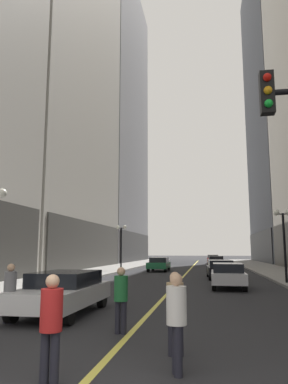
{
  "coord_description": "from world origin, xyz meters",
  "views": [
    {
      "loc": [
        1.92,
        -3.96,
        2.01
      ],
      "look_at": [
        -2.66,
        22.62,
        6.3
      ],
      "focal_mm": 34.31,
      "sensor_mm": 36.0,
      "label": 1
    }
  ],
  "objects_px": {
    "car_silver": "(228,275)",
    "street_lamp_right_mid": "(284,229)",
    "car_black": "(220,269)",
    "pedestrian_in_grey_suit": "(10,288)",
    "pedestrian_in_tan_trench": "(175,307)",
    "car_red": "(213,259)",
    "car_white": "(64,291)",
    "car_maroon": "(216,261)",
    "pedestrian_in_red_jacket": "(51,321)",
    "pedestrian_in_green_parka": "(121,295)",
    "pedestrian_in_white_shirt": "(177,315)",
    "street_lamp_left_far": "(121,237)",
    "car_green": "(159,264)"
  },
  "relations": [
    {
      "from": "car_black",
      "to": "street_lamp_right_mid",
      "type": "bearing_deg",
      "value": -48.45
    },
    {
      "from": "car_silver",
      "to": "car_maroon",
      "type": "xyz_separation_m",
      "value": [
        -0.11,
        25.54,
        0.0
      ]
    },
    {
      "from": "car_white",
      "to": "street_lamp_left_far",
      "type": "bearing_deg",
      "value": 98.9
    },
    {
      "from": "car_black",
      "to": "car_maroon",
      "type": "relative_size",
      "value": 1.0
    },
    {
      "from": "car_black",
      "to": "pedestrian_in_grey_suit",
      "type": "height_order",
      "value": "pedestrian_in_grey_suit"
    },
    {
      "from": "car_maroon",
      "to": "pedestrian_in_red_jacket",
      "type": "xyz_separation_m",
      "value": [
        -3.29,
        -40.62,
        0.23
      ]
    },
    {
      "from": "car_green",
      "to": "pedestrian_in_red_jacket",
      "type": "xyz_separation_m",
      "value": [
        2.31,
        -30.28,
        0.24
      ]
    },
    {
      "from": "pedestrian_in_tan_trench",
      "to": "pedestrian_in_grey_suit",
      "type": "distance_m",
      "value": 5.41
    },
    {
      "from": "pedestrian_in_white_shirt",
      "to": "street_lamp_left_far",
      "type": "bearing_deg",
      "value": 105.09
    },
    {
      "from": "car_white",
      "to": "street_lamp_left_far",
      "type": "distance_m",
      "value": 24.09
    },
    {
      "from": "pedestrian_in_tan_trench",
      "to": "pedestrian_in_green_parka",
      "type": "height_order",
      "value": "pedestrian_in_green_parka"
    },
    {
      "from": "street_lamp_left_far",
      "to": "car_green",
      "type": "bearing_deg",
      "value": 9.14
    },
    {
      "from": "car_silver",
      "to": "street_lamp_right_mid",
      "type": "bearing_deg",
      "value": 34.8
    },
    {
      "from": "car_silver",
      "to": "car_red",
      "type": "distance_m",
      "value": 36.3
    },
    {
      "from": "car_maroon",
      "to": "pedestrian_in_green_parka",
      "type": "height_order",
      "value": "pedestrian_in_green_parka"
    },
    {
      "from": "car_silver",
      "to": "pedestrian_in_red_jacket",
      "type": "distance_m",
      "value": 15.46
    },
    {
      "from": "car_white",
      "to": "car_maroon",
      "type": "distance_m",
      "value": 35.02
    },
    {
      "from": "pedestrian_in_red_jacket",
      "to": "pedestrian_in_grey_suit",
      "type": "relative_size",
      "value": 1.01
    },
    {
      "from": "car_white",
      "to": "pedestrian_in_grey_suit",
      "type": "relative_size",
      "value": 2.81
    },
    {
      "from": "car_red",
      "to": "pedestrian_in_grey_suit",
      "type": "relative_size",
      "value": 2.8
    },
    {
      "from": "pedestrian_in_tan_trench",
      "to": "street_lamp_left_far",
      "type": "xyz_separation_m",
      "value": [
        -7.66,
        27.74,
        2.34
      ]
    },
    {
      "from": "car_red",
      "to": "pedestrian_in_tan_trench",
      "type": "relative_size",
      "value": 2.88
    },
    {
      "from": "pedestrian_in_tan_trench",
      "to": "pedestrian_in_grey_suit",
      "type": "height_order",
      "value": "pedestrian_in_grey_suit"
    },
    {
      "from": "pedestrian_in_grey_suit",
      "to": "car_silver",
      "type": "bearing_deg",
      "value": 58.66
    },
    {
      "from": "car_red",
      "to": "street_lamp_left_far",
      "type": "relative_size",
      "value": 1.03
    },
    {
      "from": "car_black",
      "to": "car_maroon",
      "type": "height_order",
      "value": "same"
    },
    {
      "from": "pedestrian_in_tan_trench",
      "to": "pedestrian_in_red_jacket",
      "type": "xyz_separation_m",
      "value": [
        -1.72,
        -1.96,
        0.04
      ]
    },
    {
      "from": "car_red",
      "to": "pedestrian_in_green_parka",
      "type": "xyz_separation_m",
      "value": [
        -2.86,
        -47.76,
        0.2
      ]
    },
    {
      "from": "car_white",
      "to": "car_green",
      "type": "distance_m",
      "value": 24.25
    },
    {
      "from": "car_red",
      "to": "pedestrian_in_green_parka",
      "type": "height_order",
      "value": "pedestrian_in_green_parka"
    },
    {
      "from": "car_silver",
      "to": "car_black",
      "type": "distance_m",
      "value": 6.54
    },
    {
      "from": "car_white",
      "to": "pedestrian_in_tan_trench",
      "type": "xyz_separation_m",
      "value": [
        3.95,
        -4.07,
        0.2
      ]
    },
    {
      "from": "street_lamp_left_far",
      "to": "street_lamp_right_mid",
      "type": "distance_m",
      "value": 17.69
    },
    {
      "from": "pedestrian_in_green_parka",
      "to": "street_lamp_left_far",
      "type": "bearing_deg",
      "value": 103.32
    },
    {
      "from": "car_silver",
      "to": "pedestrian_in_red_jacket",
      "type": "relative_size",
      "value": 2.66
    },
    {
      "from": "car_white",
      "to": "street_lamp_left_far",
      "type": "relative_size",
      "value": 1.04
    },
    {
      "from": "pedestrian_in_tan_trench",
      "to": "street_lamp_right_mid",
      "type": "height_order",
      "value": "street_lamp_right_mid"
    },
    {
      "from": "car_black",
      "to": "pedestrian_in_red_jacket",
      "type": "bearing_deg",
      "value": -98.43
    },
    {
      "from": "pedestrian_in_green_parka",
      "to": "pedestrian_in_red_jacket",
      "type": "height_order",
      "value": "pedestrian_in_red_jacket"
    },
    {
      "from": "car_white",
      "to": "pedestrian_in_white_shirt",
      "type": "height_order",
      "value": "pedestrian_in_white_shirt"
    },
    {
      "from": "car_maroon",
      "to": "street_lamp_left_far",
      "type": "height_order",
      "value": "street_lamp_left_far"
    },
    {
      "from": "car_white",
      "to": "car_maroon",
      "type": "xyz_separation_m",
      "value": [
        5.52,
        34.59,
        -0.0
      ]
    },
    {
      "from": "car_silver",
      "to": "car_green",
      "type": "bearing_deg",
      "value": 110.59
    },
    {
      "from": "car_white",
      "to": "pedestrian_in_grey_suit",
      "type": "xyz_separation_m",
      "value": [
        -0.91,
        -1.7,
        0.23
      ]
    },
    {
      "from": "car_maroon",
      "to": "car_red",
      "type": "bearing_deg",
      "value": 91.04
    },
    {
      "from": "car_maroon",
      "to": "pedestrian_in_tan_trench",
      "type": "relative_size",
      "value": 2.97
    },
    {
      "from": "street_lamp_left_far",
      "to": "street_lamp_right_mid",
      "type": "relative_size",
      "value": 1.0
    },
    {
      "from": "car_red",
      "to": "pedestrian_in_tan_trench",
      "type": "bearing_deg",
      "value": -91.6
    },
    {
      "from": "car_silver",
      "to": "car_black",
      "type": "bearing_deg",
      "value": 91.74
    },
    {
      "from": "car_black",
      "to": "pedestrian_in_grey_suit",
      "type": "distance_m",
      "value": 18.41
    }
  ]
}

